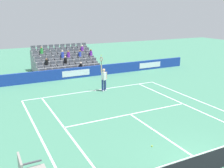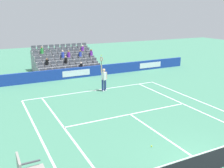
% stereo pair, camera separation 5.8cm
% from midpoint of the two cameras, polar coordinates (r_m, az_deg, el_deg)
% --- Properties ---
extents(line_baseline, '(10.97, 0.10, 0.01)m').
position_cam_midpoint_polar(line_baseline, '(20.35, -3.96, -1.40)').
color(line_baseline, white).
rests_on(line_baseline, ground).
extents(line_service, '(8.23, 0.10, 0.01)m').
position_cam_midpoint_polar(line_service, '(15.73, 3.94, -6.67)').
color(line_service, white).
rests_on(line_service, ground).
extents(line_centre_service, '(0.10, 6.40, 0.01)m').
position_cam_midpoint_polar(line_centre_service, '(13.34, 11.10, -11.25)').
color(line_centre_service, white).
rests_on(line_centre_service, ground).
extents(line_singles_sideline_left, '(0.10, 11.89, 0.01)m').
position_cam_midpoint_polar(line_singles_sideline_left, '(13.83, -10.13, -10.17)').
color(line_singles_sideline_left, white).
rests_on(line_singles_sideline_left, ground).
extents(line_singles_sideline_right, '(0.10, 11.89, 0.01)m').
position_cam_midpoint_polar(line_singles_sideline_right, '(17.75, 16.25, -4.63)').
color(line_singles_sideline_right, white).
rests_on(line_singles_sideline_right, ground).
extents(line_doubles_sideline_left, '(0.10, 11.89, 0.01)m').
position_cam_midpoint_polar(line_doubles_sideline_left, '(13.56, -15.77, -11.09)').
color(line_doubles_sideline_left, white).
rests_on(line_doubles_sideline_left, ground).
extents(line_doubles_sideline_right, '(0.10, 11.89, 0.01)m').
position_cam_midpoint_polar(line_doubles_sideline_right, '(18.67, 19.35, -3.89)').
color(line_doubles_sideline_right, white).
rests_on(line_doubles_sideline_right, ground).
extents(line_centre_mark, '(0.10, 0.20, 0.01)m').
position_cam_midpoint_polar(line_centre_mark, '(20.26, -3.85, -1.47)').
color(line_centre_mark, white).
rests_on(line_centre_mark, ground).
extents(sponsor_barrier, '(24.81, 0.22, 0.98)m').
position_cam_midpoint_polar(sponsor_barrier, '(24.22, -8.07, 2.46)').
color(sponsor_barrier, '#193899').
rests_on(sponsor_barrier, ground).
extents(tennis_net, '(11.97, 0.10, 1.07)m').
position_cam_midpoint_polar(tennis_net, '(11.10, 21.70, -15.18)').
color(tennis_net, '#33383D').
rests_on(tennis_net, ground).
extents(tennis_player, '(0.53, 0.40, 2.85)m').
position_cam_midpoint_polar(tennis_player, '(19.91, -1.92, 1.20)').
color(tennis_player, navy).
rests_on(tennis_player, ground).
extents(stadium_stand, '(6.20, 4.75, 2.60)m').
position_cam_midpoint_polar(stadium_stand, '(27.48, -10.53, 4.63)').
color(stadium_stand, gray).
rests_on(stadium_stand, ground).
extents(loose_tennis_ball, '(0.07, 0.07, 0.07)m').
position_cam_midpoint_polar(loose_tennis_ball, '(12.31, 8.69, -13.40)').
color(loose_tennis_ball, '#D1E533').
rests_on(loose_tennis_ball, ground).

